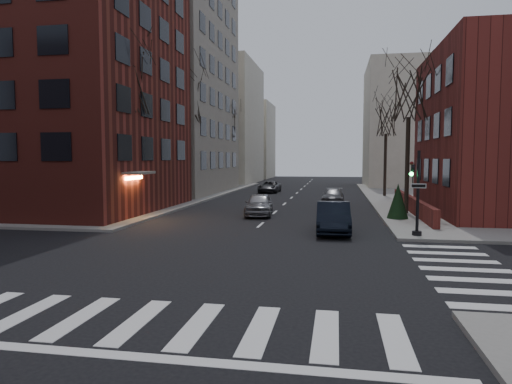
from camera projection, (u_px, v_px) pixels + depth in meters
ground at (197, 281)px, 14.11m from camera, size 160.00×160.00×0.00m
sidewalk_far_left at (21, 193)px, 48.61m from camera, size 44.00×44.00×0.15m
building_left_brick at (56, 85)px, 32.34m from camera, size 15.00×15.00×18.00m
building_left_tan at (140, 64)px, 49.41m from camera, size 18.00×18.00×28.00m
low_wall_right at (412, 204)px, 31.09m from camera, size 0.35×16.00×1.00m
building_distant_la at (211, 124)px, 70.05m from camera, size 14.00×16.00×18.00m
building_distant_ra at (420, 126)px, 59.98m from camera, size 14.00×14.00×16.00m
building_distant_lb at (245, 141)px, 86.54m from camera, size 10.00×12.00×14.00m
traffic_signal at (416, 198)px, 21.41m from camera, size 0.76×0.44×4.00m
tree_left_a at (128, 84)px, 28.75m from camera, size 4.18×4.18×10.26m
tree_left_b at (189, 100)px, 40.50m from camera, size 4.40×4.40×10.80m
tree_left_c at (227, 122)px, 54.31m from camera, size 3.96×3.96×9.72m
tree_right_a at (409, 93)px, 29.64m from camera, size 3.96×3.96×9.72m
tree_right_b at (386, 118)px, 43.42m from camera, size 3.74×3.74×9.18m
streetlamp_near at (181, 152)px, 36.82m from camera, size 0.36×0.36×6.28m
streetlamp_far at (235, 154)px, 56.46m from camera, size 0.36×0.36×6.28m
parked_sedan at (333, 218)px, 23.15m from camera, size 1.77×4.76×1.55m
car_lane_silver at (259, 204)px, 30.12m from camera, size 2.13×4.45×1.47m
car_lane_gray at (333, 196)px, 38.01m from camera, size 1.88×4.31×1.23m
car_lane_far at (270, 187)px, 50.21m from camera, size 2.18×4.58×1.26m
sandwich_board at (431, 215)px, 25.86m from camera, size 0.48×0.59×0.83m
evergreen_shrub at (398, 201)px, 27.55m from camera, size 1.49×1.49×2.11m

